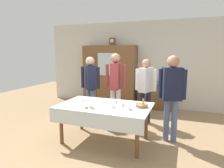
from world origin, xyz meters
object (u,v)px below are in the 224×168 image
at_px(person_by_cabinet, 146,85).
at_px(person_behind_table_right, 172,90).
at_px(dining_table, 104,110).
at_px(mantel_clock, 112,42).
at_px(spoon_mid_left, 130,104).
at_px(person_behind_table_left, 116,81).
at_px(tea_cup_back_edge, 113,106).
at_px(tea_cup_mid_left, 115,101).
at_px(tea_cup_far_left, 104,102).
at_px(tea_cup_center, 83,100).
at_px(spoon_far_left, 92,103).
at_px(wall_cabinet, 110,76).
at_px(bread_basket, 142,105).
at_px(bookshelf_low, 156,96).
at_px(tea_cup_near_right, 129,109).
at_px(pastry_plate, 90,109).
at_px(person_near_right_end, 90,82).
at_px(book_stack, 156,82).
at_px(tea_cup_mid_right, 122,105).

bearing_deg(person_by_cabinet, person_behind_table_right, -52.24).
height_order(dining_table, mantel_clock, mantel_clock).
xyz_separation_m(spoon_mid_left, person_behind_table_right, (0.75, 0.23, 0.29)).
bearing_deg(person_behind_table_left, tea_cup_back_edge, -72.59).
relative_size(tea_cup_mid_left, tea_cup_back_edge, 1.00).
height_order(dining_table, tea_cup_back_edge, tea_cup_back_edge).
bearing_deg(tea_cup_far_left, mantel_clock, 106.61).
relative_size(tea_cup_far_left, tea_cup_center, 1.00).
bearing_deg(spoon_mid_left, spoon_far_left, -164.93).
xyz_separation_m(dining_table, tea_cup_center, (-0.54, 0.15, 0.12)).
xyz_separation_m(spoon_far_left, person_behind_table_left, (0.11, 1.04, 0.31)).
xyz_separation_m(mantel_clock, spoon_far_left, (0.52, -2.52, -1.33)).
bearing_deg(wall_cabinet, bread_basket, -56.75).
distance_m(bookshelf_low, person_behind_table_right, 2.31).
distance_m(bread_basket, person_behind_table_left, 1.32).
relative_size(tea_cup_near_right, person_behind_table_left, 0.08).
relative_size(tea_cup_mid_left, pastry_plate, 0.46).
height_order(wall_cabinet, person_behind_table_right, wall_cabinet).
distance_m(tea_cup_near_right, spoon_mid_left, 0.39).
bearing_deg(person_by_cabinet, bread_basket, -82.22).
distance_m(dining_table, tea_cup_center, 0.57).
relative_size(pastry_plate, person_behind_table_left, 0.16).
bearing_deg(bread_basket, pastry_plate, -150.71).
bearing_deg(tea_cup_center, spoon_far_left, -17.00).
relative_size(tea_cup_far_left, person_near_right_end, 0.08).
xyz_separation_m(dining_table, person_behind_table_right, (1.20, 0.50, 0.39)).
height_order(tea_cup_far_left, tea_cup_center, same).
bearing_deg(person_behind_table_left, person_behind_table_right, -24.29).
bearing_deg(person_behind_table_left, person_near_right_end, -175.41).
bearing_deg(bookshelf_low, spoon_far_left, -109.04).
xyz_separation_m(wall_cabinet, spoon_far_left, (0.62, -2.52, -0.24)).
bearing_deg(tea_cup_near_right, tea_cup_center, 165.93).
xyz_separation_m(wall_cabinet, person_behind_table_left, (0.73, -1.48, 0.07)).
bearing_deg(mantel_clock, spoon_far_left, -78.24).
bearing_deg(tea_cup_back_edge, bookshelf_low, 81.76).
xyz_separation_m(tea_cup_near_right, person_behind_table_left, (-0.70, 1.23, 0.29)).
bearing_deg(spoon_mid_left, mantel_clock, 118.30).
distance_m(bookshelf_low, tea_cup_far_left, 2.59).
relative_size(book_stack, bread_basket, 0.90).
height_order(mantel_clock, person_near_right_end, mantel_clock).
xyz_separation_m(mantel_clock, tea_cup_mid_right, (1.14, -2.50, -1.31)).
relative_size(book_stack, tea_cup_mid_right, 1.65).
bearing_deg(bread_basket, tea_cup_mid_left, 168.27).
bearing_deg(tea_cup_mid_left, person_behind_table_right, 12.01).
xyz_separation_m(tea_cup_far_left, tea_cup_center, (-0.46, -0.02, 0.00)).
height_order(book_stack, tea_cup_mid_left, book_stack).
relative_size(mantel_clock, tea_cup_mid_right, 1.85).
height_order(wall_cabinet, tea_cup_far_left, wall_cabinet).
relative_size(bread_basket, person_behind_table_right, 0.14).
height_order(tea_cup_far_left, bread_basket, bread_basket).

